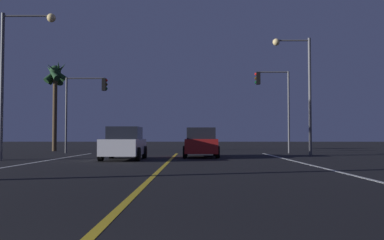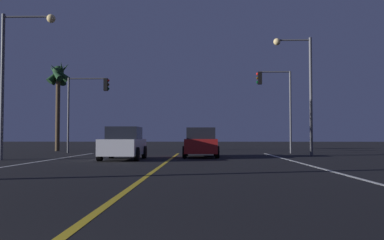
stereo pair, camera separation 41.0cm
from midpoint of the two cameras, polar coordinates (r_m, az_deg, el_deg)
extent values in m
cube|color=silver|center=(13.65, 20.47, -7.09)|extent=(0.16, 34.46, 0.01)
cube|color=gold|center=(12.90, -6.13, -7.51)|extent=(0.16, 34.46, 0.01)
cylinder|color=black|center=(26.05, -1.29, -4.13)|extent=(0.22, 0.68, 0.68)
cylinder|color=black|center=(26.06, 2.68, -4.12)|extent=(0.22, 0.68, 0.68)
cylinder|color=black|center=(23.35, -1.47, -4.34)|extent=(0.22, 0.68, 0.68)
cylinder|color=black|center=(23.36, 2.96, -4.34)|extent=(0.22, 0.68, 0.68)
cube|color=maroon|center=(24.68, 0.72, -3.49)|extent=(1.80, 4.30, 0.80)
cube|color=black|center=(24.42, 0.72, -1.81)|extent=(1.60, 2.10, 0.64)
cube|color=red|center=(22.58, -0.77, -3.35)|extent=(0.24, 0.08, 0.16)
cube|color=red|center=(22.59, 2.28, -3.34)|extent=(0.24, 0.08, 0.16)
cylinder|color=black|center=(20.67, -7.86, -4.59)|extent=(0.22, 0.68, 0.68)
cylinder|color=black|center=(21.00, -12.75, -4.52)|extent=(0.22, 0.68, 0.68)
cylinder|color=black|center=(23.35, -6.92, -4.33)|extent=(0.22, 0.68, 0.68)
cylinder|color=black|center=(23.64, -11.26, -4.27)|extent=(0.22, 0.68, 0.68)
cube|color=silver|center=(22.14, -9.67, -3.59)|extent=(1.80, 4.30, 0.80)
cube|color=black|center=(22.38, -9.55, -1.74)|extent=(1.60, 2.10, 0.64)
cube|color=red|center=(24.12, -7.40, -3.26)|extent=(0.24, 0.08, 0.16)
cube|color=red|center=(24.31, -10.21, -3.23)|extent=(0.24, 0.08, 0.16)
cylinder|color=#4C4C51|center=(31.26, 12.53, 1.04)|extent=(0.14, 0.14, 5.92)
cylinder|color=#4C4C51|center=(31.35, 10.52, 6.37)|extent=(2.19, 0.10, 0.10)
cube|color=black|center=(31.11, 8.53, 5.58)|extent=(0.28, 0.36, 0.90)
sphere|color=red|center=(31.13, 8.23, 6.13)|extent=(0.20, 0.20, 0.20)
sphere|color=#3C2706|center=(31.09, 8.24, 5.59)|extent=(0.20, 0.20, 0.20)
sphere|color=#063816|center=(31.05, 8.24, 5.04)|extent=(0.20, 0.20, 0.20)
cylinder|color=#4C4C51|center=(31.98, -16.94, 0.62)|extent=(0.14, 0.14, 5.48)
cylinder|color=#4C4C51|center=(31.85, -14.52, 5.46)|extent=(2.73, 0.10, 0.10)
cube|color=black|center=(31.47, -12.12, 4.70)|extent=(0.28, 0.36, 0.90)
sphere|color=red|center=(31.47, -11.83, 5.25)|extent=(0.20, 0.20, 0.20)
sphere|color=#3C2706|center=(31.43, -11.84, 4.71)|extent=(0.20, 0.20, 0.20)
sphere|color=#063816|center=(31.40, -11.84, 4.17)|extent=(0.20, 0.20, 0.20)
cylinder|color=#4C4C51|center=(23.27, -24.70, 4.14)|extent=(0.18, 0.18, 7.40)
cylinder|color=#4C4C51|center=(23.44, -21.79, 12.89)|extent=(2.43, 0.10, 0.10)
sphere|color=#F9D88C|center=(23.00, -18.91, 12.89)|extent=(0.44, 0.44, 0.44)
cylinder|color=#4C4C51|center=(27.11, 15.18, 3.05)|extent=(0.18, 0.18, 7.32)
cylinder|color=#4C4C51|center=(27.41, 12.99, 10.40)|extent=(2.06, 0.10, 0.10)
sphere|color=#F9D88C|center=(27.18, 10.84, 10.27)|extent=(0.44, 0.44, 0.44)
cylinder|color=#473826|center=(36.83, -18.30, 0.99)|extent=(0.36, 0.36, 6.41)
sphere|color=#19381E|center=(37.18, -18.23, 6.32)|extent=(0.90, 0.90, 0.90)
cone|color=#19381E|center=(37.12, -17.77, 6.09)|extent=(0.98, 2.16, 2.02)
cone|color=#19381E|center=(37.42, -18.01, 6.03)|extent=(2.00, 0.89, 1.98)
cone|color=#19381E|center=(37.42, -18.43, 6.03)|extent=(1.63, 1.60, 1.84)
cone|color=#19381E|center=(37.00, -18.63, 6.13)|extent=(1.79, 1.62, 1.59)
cone|color=#19381E|center=(36.87, -18.11, 6.15)|extent=(1.77, 1.44, 1.58)
camera|label=1|loc=(0.21, -89.68, -0.01)|focal=39.59mm
camera|label=2|loc=(0.21, 90.32, 0.01)|focal=39.59mm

